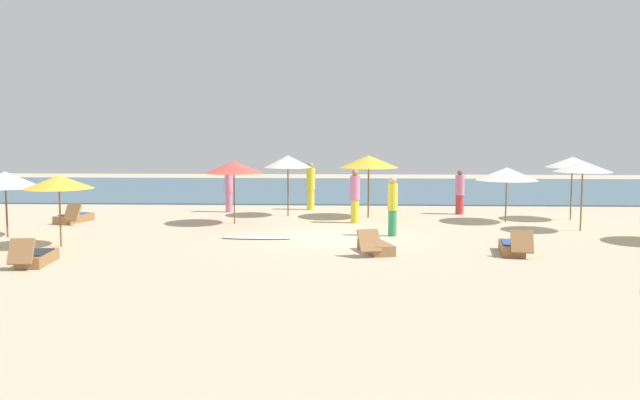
% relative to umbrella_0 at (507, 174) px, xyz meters
% --- Properties ---
extents(ground_plane, '(60.00, 60.00, 0.00)m').
position_rel_umbrella_0_xyz_m(ground_plane, '(-5.90, -3.84, -1.74)').
color(ground_plane, '#BCAD8E').
extents(ocean_water, '(48.00, 16.00, 0.06)m').
position_rel_umbrella_0_xyz_m(ocean_water, '(-5.90, 13.16, -1.71)').
color(ocean_water, '#3D6075').
rests_on(ocean_water, ground_plane).
extents(umbrella_0, '(2.20, 2.20, 1.97)m').
position_rel_umbrella_0_xyz_m(umbrella_0, '(0.00, 0.00, 0.00)').
color(umbrella_0, brown).
rests_on(umbrella_0, ground_plane).
extents(umbrella_1, '(1.83, 1.83, 2.32)m').
position_rel_umbrella_0_xyz_m(umbrella_1, '(-7.96, 1.48, 0.36)').
color(umbrella_1, brown).
rests_on(umbrella_1, ground_plane).
extents(umbrella_2, '(1.86, 1.86, 2.28)m').
position_rel_umbrella_0_xyz_m(umbrella_2, '(1.97, -2.10, 0.37)').
color(umbrella_2, brown).
rests_on(umbrella_2, ground_plane).
extents(umbrella_3, '(2.24, 2.24, 2.34)m').
position_rel_umbrella_0_xyz_m(umbrella_3, '(-4.89, 1.11, 0.38)').
color(umbrella_3, brown).
rests_on(umbrella_3, ground_plane).
extents(umbrella_4, '(2.07, 2.07, 2.20)m').
position_rel_umbrella_0_xyz_m(umbrella_4, '(-9.65, -0.86, 0.26)').
color(umbrella_4, brown).
rests_on(umbrella_4, ground_plane).
extents(umbrella_5, '(1.92, 1.92, 2.03)m').
position_rel_umbrella_0_xyz_m(umbrella_5, '(-13.80, -5.78, 0.11)').
color(umbrella_5, brown).
rests_on(umbrella_5, ground_plane).
extents(umbrella_6, '(1.93, 1.93, 2.32)m').
position_rel_umbrella_0_xyz_m(umbrella_6, '(2.53, 0.74, 0.39)').
color(umbrella_6, brown).
rests_on(umbrella_6, ground_plane).
extents(umbrella_8, '(2.07, 2.07, 2.03)m').
position_rel_umbrella_0_xyz_m(umbrella_8, '(-16.17, -4.16, 0.05)').
color(umbrella_8, brown).
rests_on(umbrella_8, ground_plane).
extents(lounger_0, '(0.74, 1.68, 0.74)m').
position_rel_umbrella_0_xyz_m(lounger_0, '(-13.32, -8.41, -1.56)').
color(lounger_0, olive).
rests_on(lounger_0, ground_plane).
extents(lounger_3, '(1.08, 1.73, 0.75)m').
position_rel_umbrella_0_xyz_m(lounger_3, '(-15.44, -0.78, -1.56)').
color(lounger_3, olive).
rests_on(lounger_3, ground_plane).
extents(lounger_4, '(0.81, 1.73, 0.71)m').
position_rel_umbrella_0_xyz_m(lounger_4, '(-1.23, -6.39, -1.56)').
color(lounger_4, olive).
rests_on(lounger_4, ground_plane).
extents(lounger_5, '(1.04, 1.76, 0.72)m').
position_rel_umbrella_0_xyz_m(lounger_5, '(-4.91, -6.44, -1.57)').
color(lounger_5, olive).
rests_on(lounger_5, ground_plane).
extents(person_0, '(0.39, 0.39, 1.91)m').
position_rel_umbrella_0_xyz_m(person_0, '(-5.41, -0.44, -0.76)').
color(person_0, yellow).
rests_on(person_0, ground_plane).
extents(person_1, '(0.33, 0.33, 1.86)m').
position_rel_umbrella_0_xyz_m(person_1, '(-4.26, -3.42, -0.78)').
color(person_1, '#338C59').
rests_on(person_1, ground_plane).
extents(person_2, '(0.44, 0.44, 1.95)m').
position_rel_umbrella_0_xyz_m(person_2, '(-7.21, 3.56, -0.74)').
color(person_2, yellow).
rests_on(person_2, ground_plane).
extents(person_3, '(0.47, 0.47, 1.74)m').
position_rel_umbrella_0_xyz_m(person_3, '(-1.29, 2.27, -0.86)').
color(person_3, '#BF3338').
rests_on(person_3, ground_plane).
extents(person_4, '(0.37, 0.37, 1.84)m').
position_rel_umbrella_0_xyz_m(person_4, '(-10.45, 2.60, -0.80)').
color(person_4, '#D17299').
rests_on(person_4, ground_plane).
extents(surfboard, '(2.18, 0.47, 0.07)m').
position_rel_umbrella_0_xyz_m(surfboard, '(-8.43, -4.18, -1.70)').
color(surfboard, silver).
rests_on(surfboard, ground_plane).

